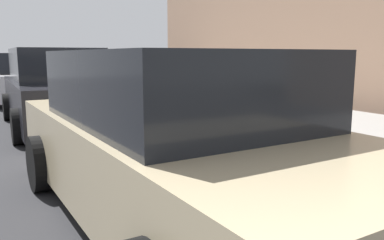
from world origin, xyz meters
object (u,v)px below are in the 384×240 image
at_px(parked_car_silver_3, 9,73).
at_px(fire_hydrant, 178,101).
at_px(suitcase_maroon_0, 324,136).
at_px(suitcase_silver_1, 297,126).
at_px(suitcase_black_6, 200,112).
at_px(suitcase_navy_3, 244,119).
at_px(bollard_post, 158,96).
at_px(parked_car_charcoal_1, 56,91).
at_px(suitcase_olive_5, 217,112).
at_px(suitcase_red_4, 228,113).
at_px(parked_car_beige_0, 175,142).
at_px(suitcase_teal_2, 270,126).
at_px(parked_car_white_2, 24,79).

bearing_deg(parked_car_silver_3, fire_hydrant, -168.10).
relative_size(suitcase_maroon_0, suitcase_silver_1, 0.89).
bearing_deg(suitcase_black_6, suitcase_navy_3, 178.82).
xyz_separation_m(suitcase_black_6, bollard_post, (1.73, 0.13, 0.16)).
bearing_deg(parked_car_charcoal_1, bollard_post, -95.11).
xyz_separation_m(suitcase_olive_5, parked_car_charcoal_1, (2.48, 2.50, 0.33)).
height_order(suitcase_red_4, parked_car_beige_0, parked_car_beige_0).
bearing_deg(suitcase_silver_1, parked_car_silver_3, 9.40).
xyz_separation_m(suitcase_black_6, parked_car_charcoal_1, (1.93, 2.43, 0.38)).
bearing_deg(suitcase_teal_2, fire_hydrant, 0.91).
height_order(suitcase_red_4, bollard_post, suitcase_red_4).
bearing_deg(suitcase_red_4, suitcase_teal_2, -175.84).
relative_size(suitcase_black_6, parked_car_beige_0, 0.17).
relative_size(suitcase_silver_1, bollard_post, 1.24).
bearing_deg(suitcase_red_4, bollard_post, 2.53).
xyz_separation_m(suitcase_silver_1, suitcase_black_6, (2.65, 0.09, -0.12)).
bearing_deg(suitcase_navy_3, parked_car_silver_3, 9.66).
distance_m(fire_hydrant, bollard_post, 0.78).
distance_m(suitcase_silver_1, bollard_post, 4.38).
xyz_separation_m(suitcase_red_4, fire_hydrant, (1.99, -0.03, 0.01)).
distance_m(suitcase_red_4, bollard_post, 2.76).
height_order(suitcase_silver_1, bollard_post, suitcase_silver_1).
bearing_deg(parked_car_silver_3, suitcase_silver_1, -170.60).
height_order(suitcase_teal_2, suitcase_navy_3, suitcase_navy_3).
bearing_deg(suitcase_navy_3, suitcase_red_4, -2.26).
distance_m(parked_car_beige_0, parked_car_charcoal_1, 5.57).
xyz_separation_m(suitcase_silver_1, suitcase_teal_2, (0.57, 0.03, -0.09)).
height_order(suitcase_olive_5, parked_car_charcoal_1, parked_car_charcoal_1).
distance_m(suitcase_olive_5, parked_car_beige_0, 3.99).
bearing_deg(suitcase_maroon_0, parked_car_beige_0, 100.33).
xyz_separation_m(parked_car_beige_0, parked_car_silver_3, (16.20, 0.00, 0.01)).
height_order(suitcase_olive_5, suitcase_black_6, suitcase_olive_5).
height_order(suitcase_silver_1, suitcase_olive_5, suitcase_silver_1).
distance_m(suitcase_teal_2, parked_car_white_2, 9.76).
relative_size(suitcase_maroon_0, fire_hydrant, 1.29).
distance_m(suitcase_maroon_0, suitcase_teal_2, 1.10).
bearing_deg(parked_car_charcoal_1, suitcase_teal_2, -148.15).
distance_m(parked_car_white_2, parked_car_silver_3, 5.21).
bearing_deg(parked_car_silver_3, parked_car_white_2, -180.00).
height_order(suitcase_red_4, parked_car_silver_3, parked_car_silver_3).
relative_size(fire_hydrant, parked_car_silver_3, 0.15).
bearing_deg(suitcase_olive_5, suitcase_red_4, 169.95).
height_order(suitcase_silver_1, parked_car_charcoal_1, parked_car_charcoal_1).
distance_m(suitcase_olive_5, fire_hydrant, 1.51).
bearing_deg(suitcase_red_4, parked_car_beige_0, 137.15).
height_order(parked_car_beige_0, parked_car_silver_3, parked_car_silver_3).
relative_size(bollard_post, parked_car_beige_0, 0.17).
bearing_deg(parked_car_silver_3, parked_car_charcoal_1, 180.00).
height_order(suitcase_silver_1, parked_car_white_2, parked_car_white_2).
height_order(suitcase_teal_2, parked_car_beige_0, parked_car_beige_0).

